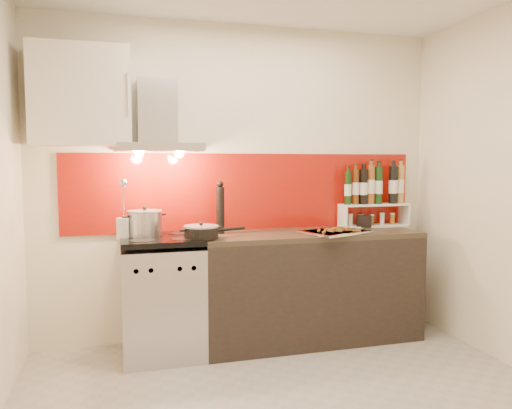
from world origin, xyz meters
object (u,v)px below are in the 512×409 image
object	(u,v)px
stock_pot	(145,223)
baking_tray	(335,232)
range_stove	(162,298)
pepper_mill	(220,208)
saute_pan	(202,232)
counter	(309,286)

from	to	relation	value
stock_pot	baking_tray	world-z (taller)	stock_pot
range_stove	pepper_mill	size ratio (longest dim) A/B	2.15
saute_pan	pepper_mill	bearing A→B (deg)	52.53
saute_pan	baking_tray	world-z (taller)	saute_pan
baking_tray	pepper_mill	bearing A→B (deg)	164.68
stock_pot	range_stove	bearing A→B (deg)	-40.50
counter	stock_pot	size ratio (longest dim) A/B	6.76
range_stove	counter	xyz separation A→B (m)	(1.20, 0.00, 0.01)
stock_pot	pepper_mill	world-z (taller)	pepper_mill
range_stove	baking_tray	size ratio (longest dim) A/B	1.53
stock_pot	saute_pan	size ratio (longest dim) A/B	0.54
baking_tray	saute_pan	bearing A→B (deg)	-179.81
saute_pan	range_stove	bearing A→B (deg)	154.98
pepper_mill	baking_tray	world-z (taller)	pepper_mill
counter	baking_tray	world-z (taller)	baking_tray
counter	pepper_mill	bearing A→B (deg)	171.63
counter	baking_tray	size ratio (longest dim) A/B	3.03
range_stove	baking_tray	world-z (taller)	baking_tray
range_stove	counter	size ratio (longest dim) A/B	0.51
range_stove	counter	world-z (taller)	range_stove
pepper_mill	counter	bearing A→B (deg)	-8.37
range_stove	stock_pot	distance (m)	0.59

